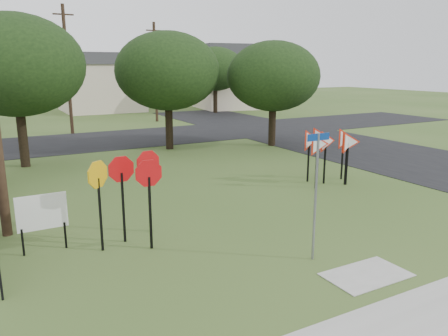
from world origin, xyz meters
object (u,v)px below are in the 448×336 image
(yield_sign_cluster, at_px, (330,143))
(info_board, at_px, (42,214))
(street_name_sign, at_px, (316,190))
(stop_sign_cluster, at_px, (130,179))

(yield_sign_cluster, xyz_separation_m, info_board, (-11.44, -1.78, -0.65))
(yield_sign_cluster, distance_m, info_board, 11.60)
(street_name_sign, bearing_deg, yield_sign_cluster, 45.33)
(street_name_sign, height_order, info_board, street_name_sign)
(street_name_sign, bearing_deg, info_board, 147.47)
(stop_sign_cluster, relative_size, yield_sign_cluster, 0.84)
(street_name_sign, xyz_separation_m, info_board, (-5.94, 3.79, -0.80))
(stop_sign_cluster, xyz_separation_m, yield_sign_cluster, (9.21, 2.30, -0.14))
(info_board, bearing_deg, stop_sign_cluster, -13.10)
(yield_sign_cluster, bearing_deg, stop_sign_cluster, -165.97)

